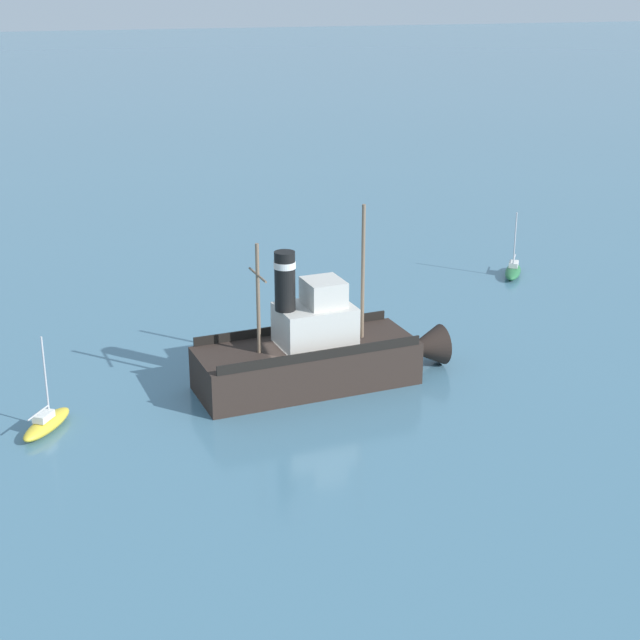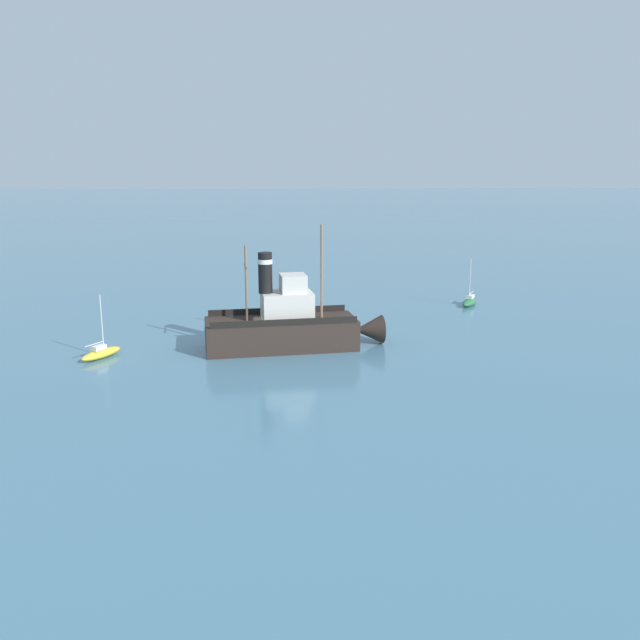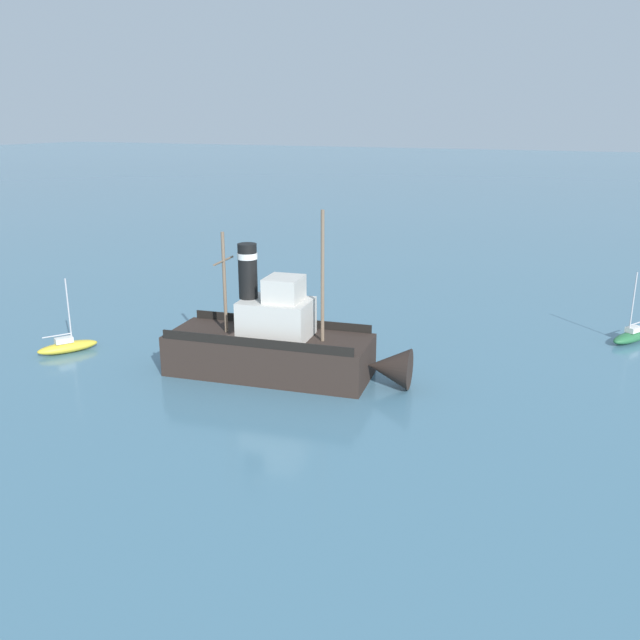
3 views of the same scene
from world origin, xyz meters
name	(u,v)px [view 1 (image 1 of 3)]	position (x,y,z in m)	size (l,w,h in m)	color
ground_plane	(291,390)	(0.00, 0.00, 0.00)	(600.00, 600.00, 0.00)	#477289
old_tugboat	(317,353)	(-0.36, 1.58, 1.83)	(6.01, 14.73, 9.90)	#2D231E
sailboat_green	(513,271)	(-15.79, 20.48, 0.43)	(3.84, 2.84, 4.90)	#286B3D
sailboat_yellow	(46,423)	(1.81, -12.84, 0.43)	(3.81, 2.94, 4.90)	gold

